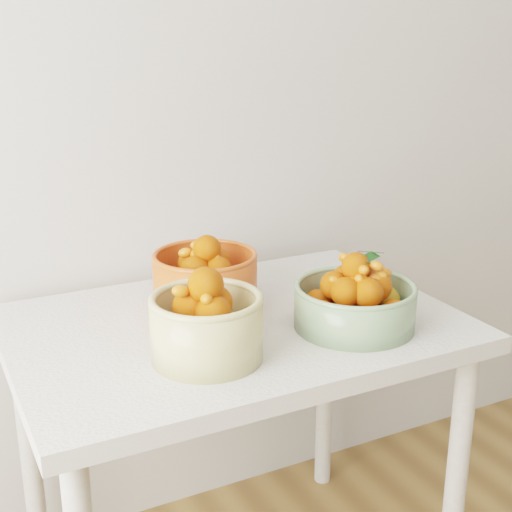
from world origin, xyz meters
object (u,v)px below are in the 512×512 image
(table, at_px, (235,359))
(bowl_cream, at_px, (206,324))
(bowl_orange, at_px, (205,278))
(bowl_green, at_px, (355,301))

(table, distance_m, bowl_cream, 0.26)
(bowl_orange, bearing_deg, table, -77.64)
(bowl_orange, bearing_deg, bowl_green, -46.25)
(bowl_cream, bearing_deg, table, 48.45)
(bowl_green, xyz_separation_m, bowl_orange, (-0.25, 0.26, 0.01))
(table, relative_size, bowl_orange, 3.73)
(bowl_cream, distance_m, bowl_green, 0.36)
(bowl_cream, xyz_separation_m, bowl_green, (0.36, -0.00, -0.01))
(bowl_green, height_order, bowl_orange, bowl_orange)
(table, bearing_deg, bowl_orange, 102.36)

